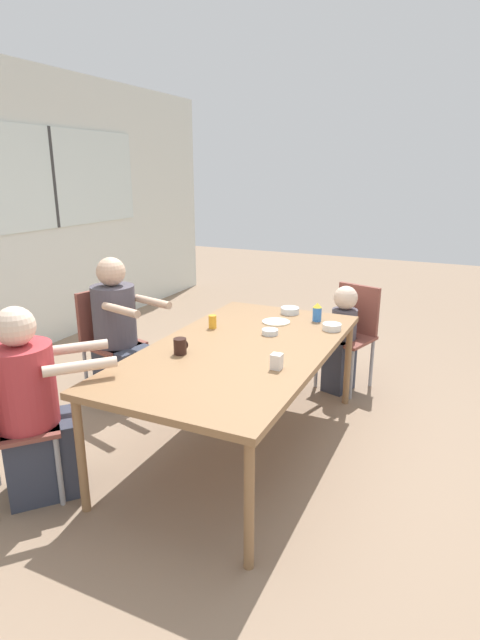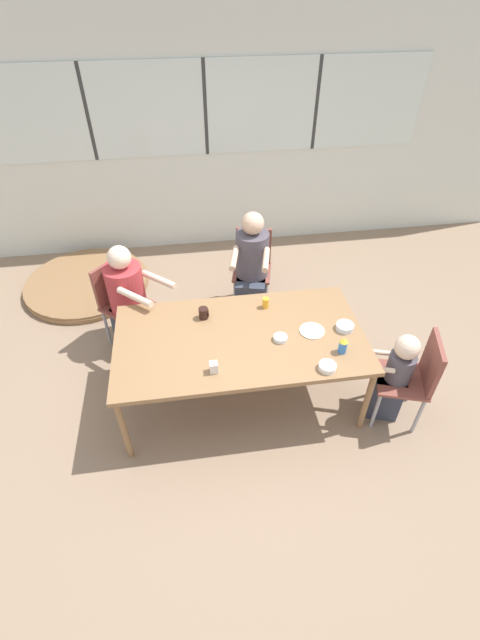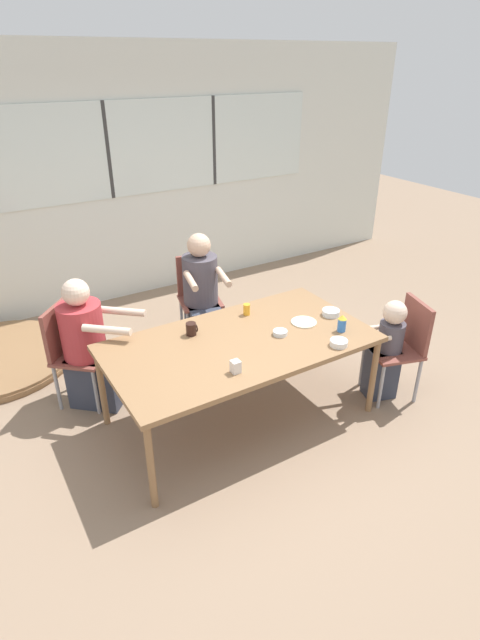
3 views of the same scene
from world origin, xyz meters
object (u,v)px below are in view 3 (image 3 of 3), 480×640
at_px(person_man_blue_shirt, 90,350).
at_px(sippy_cup, 342,323).
at_px(coffee_mug, 191,329).
at_px(bowl_cereal, 331,313).
at_px(chair_for_man_blue_shirt, 70,346).
at_px(person_woman_green_shirt, 202,297).
at_px(milk_carton_small, 236,367).
at_px(chair_for_toddler, 404,340).
at_px(bowl_fruit, 280,333).
at_px(person_toddler, 386,352).
at_px(bowl_white_shallow, 339,343).
at_px(chair_for_woman_green_shirt, 198,290).
at_px(juice_glass, 247,309).

distance_m(person_man_blue_shirt, sippy_cup, 2.05).
xyz_separation_m(coffee_mug, bowl_cereal, (1.14, -0.31, -0.03)).
bearing_deg(chair_for_man_blue_shirt, sippy_cup, 97.73).
xyz_separation_m(person_woman_green_shirt, sippy_cup, (0.46, -1.50, 0.27)).
bearing_deg(bowl_cereal, coffee_mug, 164.65).
height_order(person_woman_green_shirt, milk_carton_small, person_woman_green_shirt).
distance_m(chair_for_toddler, bowl_fruit, 1.12).
distance_m(person_man_blue_shirt, milk_carton_small, 1.39).
bearing_deg(sippy_cup, coffee_mug, 151.29).
relative_size(person_toddler, bowl_fruit, 8.08).
bearing_deg(bowl_white_shallow, bowl_fruit, 127.71).
distance_m(chair_for_man_blue_shirt, person_woman_green_shirt, 1.39).
xyz_separation_m(chair_for_toddler, person_woman_green_shirt, (-1.06, 1.64, -0.00)).
bearing_deg(chair_for_woman_green_shirt, coffee_mug, 74.92).
bearing_deg(person_toddler, bowl_white_shallow, 113.31).
relative_size(chair_for_toddler, bowl_white_shallow, 6.61).
xyz_separation_m(sippy_cup, juice_glass, (-0.48, 0.63, -0.02)).
xyz_separation_m(person_woman_green_shirt, juice_glass, (-0.03, -0.87, 0.25)).
relative_size(juice_glass, bowl_fruit, 0.85).
height_order(chair_for_woman_green_shirt, juice_glass, chair_for_woman_green_shirt).
height_order(person_woman_green_shirt, juice_glass, person_woman_green_shirt).
distance_m(person_toddler, sippy_cup, 0.58).
bearing_deg(bowl_cereal, juice_glass, 147.48).
relative_size(person_man_blue_shirt, bowl_white_shallow, 8.54).
distance_m(chair_for_woman_green_shirt, chair_for_toddler, 2.07).
distance_m(chair_for_man_blue_shirt, bowl_cereal, 2.17).
xyz_separation_m(chair_for_woman_green_shirt, person_toddler, (0.87, -1.76, -0.09)).
relative_size(chair_for_toddler, bowl_fruit, 7.83).
bearing_deg(chair_for_man_blue_shirt, coffee_mug, 91.66).
height_order(person_woman_green_shirt, person_toddler, person_woman_green_shirt).
relative_size(coffee_mug, bowl_cereal, 0.69).
distance_m(juice_glass, milk_carton_small, 0.86).
bearing_deg(bowl_fruit, person_toddler, -18.29).
distance_m(coffee_mug, bowl_white_shallow, 1.12).
relative_size(coffee_mug, bowl_fruit, 0.90).
bearing_deg(bowl_white_shallow, person_woman_green_shirt, 99.99).
relative_size(chair_for_man_blue_shirt, juice_glass, 9.23).
xyz_separation_m(chair_for_man_blue_shirt, milk_carton_small, (0.81, -1.29, 0.24)).
bearing_deg(person_woman_green_shirt, sippy_cup, 120.88).
bearing_deg(person_toddler, person_man_blue_shirt, 77.82).
bearing_deg(chair_for_woman_green_shirt, bowl_white_shallow, 111.76).
height_order(chair_for_woman_green_shirt, milk_carton_small, chair_for_woman_green_shirt).
bearing_deg(juice_glass, milk_carton_small, -127.12).
height_order(person_toddler, bowl_fruit, person_toddler).
bearing_deg(sippy_cup, person_toddler, -11.81).
height_order(coffee_mug, sippy_cup, sippy_cup).
relative_size(chair_for_toddler, sippy_cup, 6.17).
bearing_deg(chair_for_toddler, person_toddler, 90.00).
bearing_deg(coffee_mug, bowl_white_shallow, -39.94).
bearing_deg(person_toddler, bowl_cereal, 62.01).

